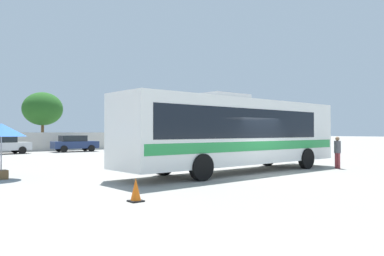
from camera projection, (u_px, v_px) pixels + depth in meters
ground_plane at (142, 161)px, 24.20m from camera, size 300.00×300.00×0.00m
perimeter_wall at (50, 142)px, 37.32m from camera, size 80.00×0.30×1.84m
coach_bus_white_green at (236, 131)px, 17.43m from camera, size 12.49×2.91×3.59m
attendant_by_bus_door at (337, 150)px, 19.26m from camera, size 0.37×0.37×1.63m
vendor_umbrella_near_gate_blue at (1, 132)px, 14.86m from camera, size 1.88×1.88×2.21m
parked_car_second_silver at (1, 145)px, 31.74m from camera, size 4.52×2.24×1.54m
parked_car_third_dark_blue at (74, 143)px, 35.85m from camera, size 4.32×2.26×1.55m
roadside_tree_midleft at (43, 109)px, 41.99m from camera, size 4.36×4.36×6.34m
traffic_cone_on_apron at (136, 190)px, 10.05m from camera, size 0.36×0.36×0.64m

